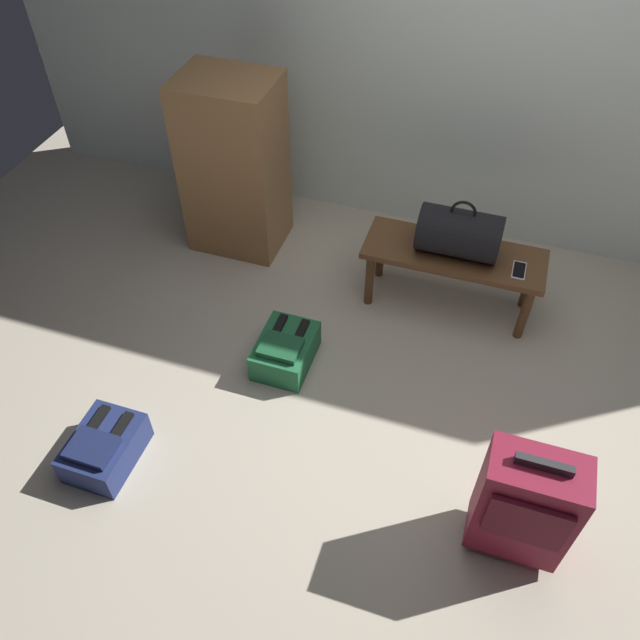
% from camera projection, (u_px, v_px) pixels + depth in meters
% --- Properties ---
extents(ground_plane, '(6.60, 6.60, 0.00)m').
position_uv_depth(ground_plane, '(403.00, 404.00, 3.27)').
color(ground_plane, '#B2A893').
extents(back_wall, '(6.00, 0.10, 2.80)m').
position_uv_depth(back_wall, '(498.00, 8.00, 3.30)').
color(back_wall, silver).
rests_on(back_wall, ground).
extents(bench, '(1.00, 0.36, 0.40)m').
position_uv_depth(bench, '(453.00, 260.00, 3.53)').
color(bench, brown).
rests_on(bench, ground).
extents(duffel_bag_black, '(0.44, 0.26, 0.34)m').
position_uv_depth(duffel_bag_black, '(459.00, 233.00, 3.39)').
color(duffel_bag_black, black).
rests_on(duffel_bag_black, bench).
extents(cell_phone, '(0.07, 0.14, 0.01)m').
position_uv_depth(cell_phone, '(519.00, 270.00, 3.37)').
color(cell_phone, silver).
rests_on(cell_phone, bench).
extents(suitcase_upright_burgundy, '(0.38, 0.24, 0.65)m').
position_uv_depth(suitcase_upright_burgundy, '(525.00, 505.00, 2.51)').
color(suitcase_upright_burgundy, maroon).
rests_on(suitcase_upright_burgundy, ground).
extents(backpack_green, '(0.28, 0.38, 0.21)m').
position_uv_depth(backpack_green, '(285.00, 350.00, 3.40)').
color(backpack_green, '#1E6038').
rests_on(backpack_green, ground).
extents(backpack_navy, '(0.28, 0.38, 0.21)m').
position_uv_depth(backpack_navy, '(104.00, 448.00, 2.98)').
color(backpack_navy, navy).
rests_on(backpack_navy, ground).
extents(side_cabinet, '(0.56, 0.44, 1.10)m').
position_uv_depth(side_cabinet, '(234.00, 166.00, 3.80)').
color(side_cabinet, olive).
rests_on(side_cabinet, ground).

